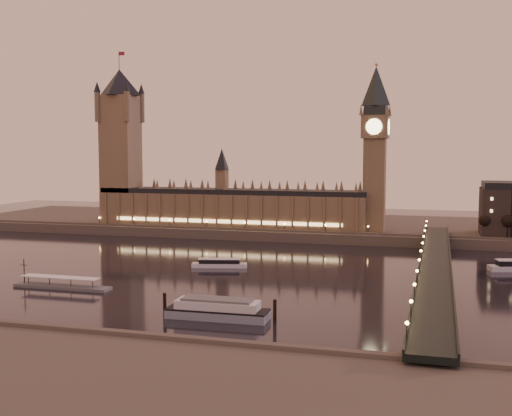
{
  "coord_description": "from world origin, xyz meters",
  "views": [
    {
      "loc": [
        93.01,
        -281.07,
        56.84
      ],
      "look_at": [
        2.21,
        35.0,
        27.1
      ],
      "focal_mm": 45.0,
      "sensor_mm": 36.0,
      "label": 1
    }
  ],
  "objects": [
    {
      "name": "victoria_tower",
      "position": [
        -120.0,
        121.0,
        65.79
      ],
      "size": [
        31.68,
        31.68,
        118.0
      ],
      "color": "brown",
      "rests_on": "ground"
    },
    {
      "name": "palace_of_westminster",
      "position": [
        -40.12,
        120.99,
        21.71
      ],
      "size": [
        180.0,
        26.62,
        52.0
      ],
      "color": "brown",
      "rests_on": "ground"
    },
    {
      "name": "pontoon_pier",
      "position": [
        -56.02,
        -52.82,
        1.22
      ],
      "size": [
        42.33,
        7.05,
        11.29
      ],
      "color": "#595B5E",
      "rests_on": "ground"
    },
    {
      "name": "bare_tree_0",
      "position": [
        116.81,
        109.0,
        16.38
      ],
      "size": [
        6.83,
        6.83,
        13.88
      ],
      "color": "black",
      "rests_on": "ground"
    },
    {
      "name": "bare_tree_1",
      "position": [
        131.31,
        109.0,
        16.38
      ],
      "size": [
        6.83,
        6.83,
        13.88
      ],
      "color": "black",
      "rests_on": "ground"
    },
    {
      "name": "far_embankment",
      "position": [
        30.0,
        165.0,
        3.0
      ],
      "size": [
        560.0,
        130.0,
        6.0
      ],
      "primitive_type": "cube",
      "color": "#423D35",
      "rests_on": "ground"
    },
    {
      "name": "westminster_bridge",
      "position": [
        91.61,
        0.0,
        5.52
      ],
      "size": [
        13.2,
        260.0,
        15.3
      ],
      "color": "black",
      "rests_on": "ground"
    },
    {
      "name": "big_ben",
      "position": [
        53.99,
        120.99,
        63.95
      ],
      "size": [
        17.68,
        17.68,
        104.0
      ],
      "color": "brown",
      "rests_on": "ground"
    },
    {
      "name": "ground",
      "position": [
        0.0,
        0.0,
        0.0
      ],
      "size": [
        700.0,
        700.0,
        0.0
      ],
      "primitive_type": "plane",
      "color": "black",
      "rests_on": "ground"
    },
    {
      "name": "cruise_boat_a",
      "position": [
        -9.16,
        10.02,
        1.88
      ],
      "size": [
        27.29,
        11.98,
        4.27
      ],
      "rotation": [
        0.0,
        0.0,
        0.24
      ],
      "color": "silver",
      "rests_on": "ground"
    },
    {
      "name": "moored_barge",
      "position": [
        21.77,
        -80.23,
        3.13
      ],
      "size": [
        40.42,
        10.71,
        7.41
      ],
      "rotation": [
        0.0,
        0.0,
        0.03
      ],
      "color": "gray",
      "rests_on": "ground"
    }
  ]
}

